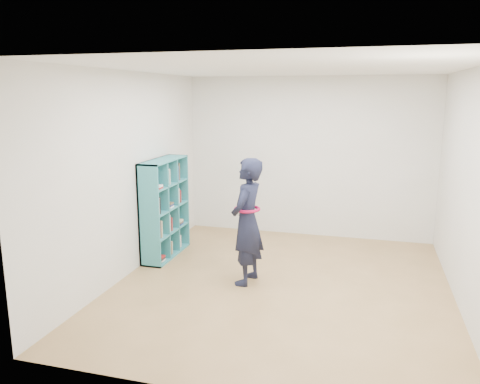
# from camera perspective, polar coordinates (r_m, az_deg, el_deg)

# --- Properties ---
(floor) EXTENTS (4.50, 4.50, 0.00)m
(floor) POSITION_cam_1_polar(r_m,az_deg,el_deg) (5.90, 5.07, -11.30)
(floor) COLOR olive
(floor) RESTS_ON ground
(ceiling) EXTENTS (4.50, 4.50, 0.00)m
(ceiling) POSITION_cam_1_polar(r_m,az_deg,el_deg) (5.43, 5.58, 14.81)
(ceiling) COLOR white
(ceiling) RESTS_ON wall_back
(wall_left) EXTENTS (0.02, 4.50, 2.60)m
(wall_left) POSITION_cam_1_polar(r_m,az_deg,el_deg) (6.19, -13.24, 2.10)
(wall_left) COLOR beige
(wall_left) RESTS_ON floor
(wall_right) EXTENTS (0.02, 4.50, 2.60)m
(wall_right) POSITION_cam_1_polar(r_m,az_deg,el_deg) (5.53, 26.13, 0.06)
(wall_right) COLOR beige
(wall_right) RESTS_ON floor
(wall_back) EXTENTS (4.00, 0.02, 2.60)m
(wall_back) POSITION_cam_1_polar(r_m,az_deg,el_deg) (7.72, 8.33, 4.18)
(wall_back) COLOR beige
(wall_back) RESTS_ON floor
(wall_front) EXTENTS (4.00, 0.02, 2.60)m
(wall_front) POSITION_cam_1_polar(r_m,az_deg,el_deg) (3.39, -1.58, -5.57)
(wall_front) COLOR beige
(wall_front) RESTS_ON floor
(bookshelf) EXTENTS (0.31, 1.06, 1.42)m
(bookshelf) POSITION_cam_1_polar(r_m,az_deg,el_deg) (6.82, -9.31, -2.08)
(bookshelf) COLOR teal
(bookshelf) RESTS_ON floor
(person) EXTENTS (0.45, 0.62, 1.57)m
(person) POSITION_cam_1_polar(r_m,az_deg,el_deg) (5.73, 0.87, -3.62)
(person) COLOR black
(person) RESTS_ON floor
(smartphone) EXTENTS (0.01, 0.09, 0.13)m
(smartphone) POSITION_cam_1_polar(r_m,az_deg,el_deg) (5.82, -0.16, -2.31)
(smartphone) COLOR silver
(smartphone) RESTS_ON person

